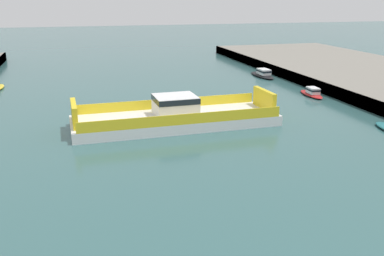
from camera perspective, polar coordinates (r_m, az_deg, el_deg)
name	(u,v)px	position (r m, az deg, el deg)	size (l,w,h in m)	color
chain_ferry	(175,116)	(47.08, -2.20, 1.55)	(22.46, 7.86, 3.33)	silver
moored_boat_near_left	(263,74)	(77.13, 9.35, 7.08)	(2.49, 7.75, 1.46)	black
moored_boat_upstream_b	(312,93)	(63.65, 15.58, 4.52)	(2.28, 5.98, 1.28)	red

